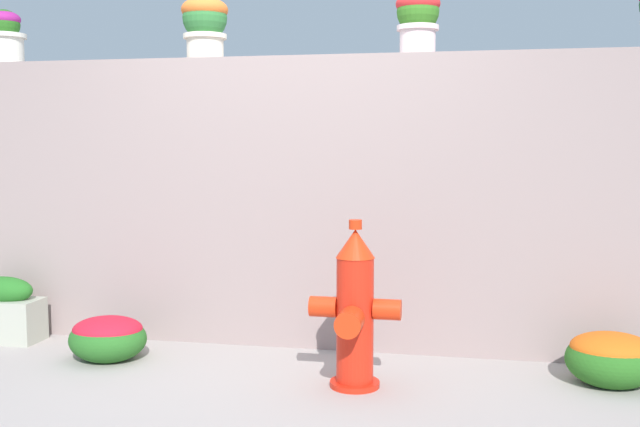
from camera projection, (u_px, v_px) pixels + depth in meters
ground_plane at (266, 387)px, 4.01m from camera, size 24.00×24.00×0.00m
stone_wall at (305, 202)px, 4.88m from camera, size 4.96×0.41×1.85m
potted_plant_0 at (5, 35)px, 5.21m from camera, size 0.29×0.29×0.39m
potted_plant_1 at (205, 22)px, 4.88m from camera, size 0.31×0.31×0.42m
potted_plant_2 at (418, 17)px, 4.65m from camera, size 0.28×0.28×0.41m
fire_hydrant at (355, 312)px, 3.98m from camera, size 0.49×0.40×0.91m
flower_bush_left at (108, 336)px, 4.52m from camera, size 0.47×0.43×0.28m
flower_bush_right at (612, 357)px, 4.05m from camera, size 0.49×0.44×0.30m
planter_box at (4, 311)px, 4.94m from camera, size 0.49×0.25×0.43m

